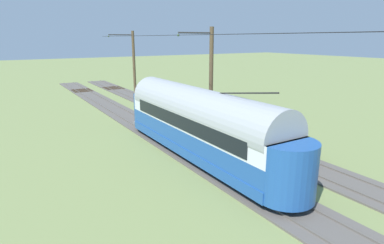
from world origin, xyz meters
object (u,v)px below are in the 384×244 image
object	(u,v)px
vintage_streetcar	(199,122)
flatcar_adjacent	(232,125)
catenary_pole_foreground	(134,68)
catenary_pole_mid_near	(210,84)

from	to	relation	value
vintage_streetcar	flatcar_adjacent	world-z (taller)	vintage_streetcar
vintage_streetcar	flatcar_adjacent	xyz separation A→B (m)	(-4.46, -2.37, -1.40)
catenary_pole_foreground	catenary_pole_mid_near	bearing A→B (deg)	90.00
vintage_streetcar	catenary_pole_mid_near	size ratio (longest dim) A/B	2.08
vintage_streetcar	catenary_pole_mid_near	bearing A→B (deg)	-136.03
flatcar_adjacent	catenary_pole_foreground	world-z (taller)	catenary_pole_foreground
catenary_pole_foreground	catenary_pole_mid_near	distance (m)	14.04
vintage_streetcar	catenary_pole_mid_near	distance (m)	3.87
catenary_pole_mid_near	flatcar_adjacent	bearing A→B (deg)	-179.96
flatcar_adjacent	catenary_pole_mid_near	xyz separation A→B (m)	(2.00, 0.00, 3.23)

